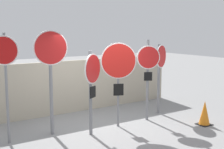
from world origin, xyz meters
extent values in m
plane|color=gray|center=(0.00, 0.00, 0.00)|extent=(40.00, 40.00, 0.00)
cube|color=#A89E89|center=(0.00, 1.97, 0.83)|extent=(7.70, 0.12, 1.66)
cylinder|color=slate|center=(-2.39, 0.30, 1.28)|extent=(0.06, 0.06, 2.56)
cylinder|color=white|center=(-2.42, 0.25, 2.17)|extent=(0.57, 0.38, 0.67)
cylinder|color=#AD0F0F|center=(-2.43, 0.24, 2.17)|extent=(0.52, 0.35, 0.61)
cylinder|color=slate|center=(-1.31, 0.32, 1.23)|extent=(0.09, 0.09, 2.46)
cylinder|color=white|center=(-1.32, 0.26, 2.19)|extent=(0.85, 0.13, 0.85)
cylinder|color=red|center=(-1.32, 0.24, 2.19)|extent=(0.79, 0.12, 0.79)
cylinder|color=slate|center=(-0.51, -0.25, 1.06)|extent=(0.08, 0.08, 2.11)
cylinder|color=white|center=(-0.48, -0.30, 1.68)|extent=(0.65, 0.41, 0.74)
cylinder|color=red|center=(-0.47, -0.32, 1.68)|extent=(0.60, 0.37, 0.68)
cube|color=black|center=(-0.48, -0.30, 1.10)|extent=(0.24, 0.16, 0.28)
cylinder|color=slate|center=(0.45, -0.07, 1.11)|extent=(0.06, 0.06, 2.21)
cylinder|color=white|center=(0.42, -0.12, 1.81)|extent=(0.88, 0.42, 0.96)
cylinder|color=red|center=(0.42, -0.14, 1.81)|extent=(0.83, 0.40, 0.90)
cube|color=black|center=(0.42, -0.12, 1.03)|extent=(0.26, 0.14, 0.32)
cylinder|color=slate|center=(1.50, -0.03, 1.17)|extent=(0.08, 0.08, 2.34)
cylinder|color=white|center=(1.48, -0.09, 1.84)|extent=(0.62, 0.30, 0.67)
cylinder|color=red|center=(1.47, -0.10, 1.84)|extent=(0.57, 0.28, 0.61)
cube|color=black|center=(1.48, -0.09, 1.29)|extent=(0.22, 0.12, 0.25)
cylinder|color=slate|center=(2.27, 0.34, 1.09)|extent=(0.09, 0.09, 2.18)
cylinder|color=white|center=(2.30, 0.28, 1.80)|extent=(0.65, 0.33, 0.72)
cylinder|color=red|center=(2.31, 0.26, 1.80)|extent=(0.60, 0.31, 0.66)
cube|color=black|center=(2.51, -1.30, 0.01)|extent=(0.36, 0.36, 0.02)
cone|color=orange|center=(2.51, -1.30, 0.35)|extent=(0.30, 0.30, 0.66)
camera|label=1|loc=(-4.26, -6.84, 2.65)|focal=50.00mm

